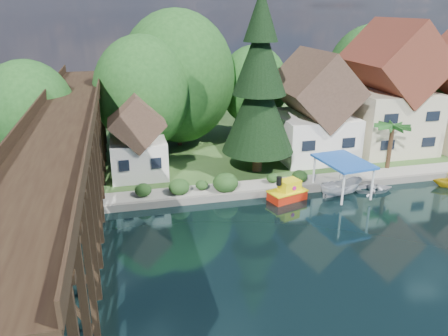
{
  "coord_description": "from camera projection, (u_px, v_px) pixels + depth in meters",
  "views": [
    {
      "loc": [
        -12.23,
        -24.79,
        15.53
      ],
      "look_at": [
        -4.85,
        6.0,
        3.72
      ],
      "focal_mm": 35.0,
      "sensor_mm": 36.0,
      "label": 1
    }
  ],
  "objects": [
    {
      "name": "palm_tree",
      "position": [
        393.0,
        128.0,
        41.52
      ],
      "size": [
        3.93,
        3.93,
        4.7
      ],
      "color": "#382314",
      "rests_on": "bank"
    },
    {
      "name": "conifer",
      "position": [
        259.0,
        88.0,
        39.57
      ],
      "size": [
        6.78,
        6.78,
        16.7
      ],
      "color": "#382314",
      "rests_on": "bank"
    },
    {
      "name": "ground",
      "position": [
        311.0,
        241.0,
        30.69
      ],
      "size": [
        140.0,
        140.0,
        0.0
      ],
      "primitive_type": "plane",
      "color": "black",
      "rests_on": "ground"
    },
    {
      "name": "boat_canopy",
      "position": [
        342.0,
        181.0,
        37.53
      ],
      "size": [
        4.24,
        5.43,
        3.26
      ],
      "color": "silver",
      "rests_on": "ground"
    },
    {
      "name": "shrubs",
      "position": [
        218.0,
        182.0,
        37.69
      ],
      "size": [
        15.76,
        2.47,
        1.7
      ],
      "color": "#1C3C15",
      "rests_on": "bank"
    },
    {
      "name": "shed",
      "position": [
        138.0,
        141.0,
        40.16
      ],
      "size": [
        5.09,
        5.4,
        7.85
      ],
      "color": "white",
      "rests_on": "bank"
    },
    {
      "name": "promenade",
      "position": [
        330.0,
        179.0,
        40.29
      ],
      "size": [
        50.0,
        2.6,
        0.06
      ],
      "primitive_type": "cube",
      "color": "gray",
      "rests_on": "bank"
    },
    {
      "name": "boat_white_a",
      "position": [
        374.0,
        187.0,
        38.79
      ],
      "size": [
        3.69,
        2.85,
        0.71
      ],
      "primitive_type": "imported",
      "rotation": [
        0.0,
        0.0,
        1.44
      ],
      "color": "silver",
      "rests_on": "ground"
    },
    {
      "name": "seawall",
      "position": [
        316.0,
        188.0,
        38.74
      ],
      "size": [
        60.0,
        0.4,
        0.62
      ],
      "primitive_type": "cube",
      "color": "slate",
      "rests_on": "ground"
    },
    {
      "name": "bg_trees",
      "position": [
        243.0,
        86.0,
        47.72
      ],
      "size": [
        49.9,
        13.3,
        10.57
      ],
      "color": "#382314",
      "rests_on": "bank"
    },
    {
      "name": "house_left",
      "position": [
        313.0,
        113.0,
        45.0
      ],
      "size": [
        7.64,
        8.64,
        11.02
      ],
      "color": "white",
      "rests_on": "bank"
    },
    {
      "name": "house_center",
      "position": [
        389.0,
        96.0,
        46.97
      ],
      "size": [
        8.65,
        9.18,
        13.89
      ],
      "color": "beige",
      "rests_on": "bank"
    },
    {
      "name": "tugboat",
      "position": [
        288.0,
        192.0,
        36.99
      ],
      "size": [
        3.58,
        2.62,
        2.33
      ],
      "color": "#B9200C",
      "rests_on": "ground"
    },
    {
      "name": "trestle_bridge",
      "position": [
        70.0,
        163.0,
        30.04
      ],
      "size": [
        4.12,
        44.18,
        9.3
      ],
      "color": "black",
      "rests_on": "ground"
    },
    {
      "name": "bank",
      "position": [
        211.0,
        121.0,
        61.58
      ],
      "size": [
        140.0,
        52.0,
        0.5
      ],
      "primitive_type": "cube",
      "color": "#294B1E",
      "rests_on": "ground"
    }
  ]
}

